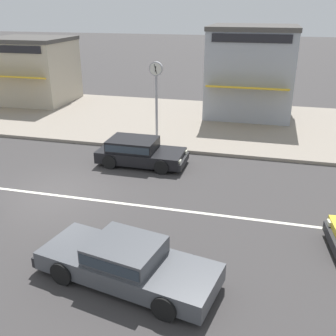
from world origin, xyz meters
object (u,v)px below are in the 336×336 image
object	(u,v)px
sedan_dark_grey_4	(126,262)
shopfront_mid_block	(33,70)
hatchback_black_2	(138,151)
street_clock	(156,83)
shopfront_corner_warung	(251,71)

from	to	relation	value
sedan_dark_grey_4	shopfront_mid_block	world-z (taller)	shopfront_mid_block
sedan_dark_grey_4	shopfront_mid_block	bearing A→B (deg)	127.40
shopfront_mid_block	sedan_dark_grey_4	bearing A→B (deg)	-52.60
hatchback_black_2	street_clock	bearing A→B (deg)	89.86
hatchback_black_2	shopfront_corner_warung	size ratio (longest dim) A/B	0.68
sedan_dark_grey_4	shopfront_corner_warung	distance (m)	16.86
hatchback_black_2	shopfront_mid_block	bearing A→B (deg)	139.16
street_clock	shopfront_mid_block	size ratio (longest dim) A/B	0.73
street_clock	shopfront_corner_warung	xyz separation A→B (m)	(4.00, 6.36, -0.23)
hatchback_black_2	sedan_dark_grey_4	xyz separation A→B (m)	(2.13, -7.39, -0.05)
street_clock	shopfront_mid_block	distance (m)	12.08
sedan_dark_grey_4	shopfront_mid_block	xyz separation A→B (m)	(-12.52, 16.37, 1.72)
hatchback_black_2	street_clock	size ratio (longest dim) A/B	0.99
hatchback_black_2	shopfront_corner_warung	xyz separation A→B (m)	(4.01, 9.23, 2.12)
hatchback_black_2	shopfront_mid_block	xyz separation A→B (m)	(-10.39, 8.98, 1.67)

